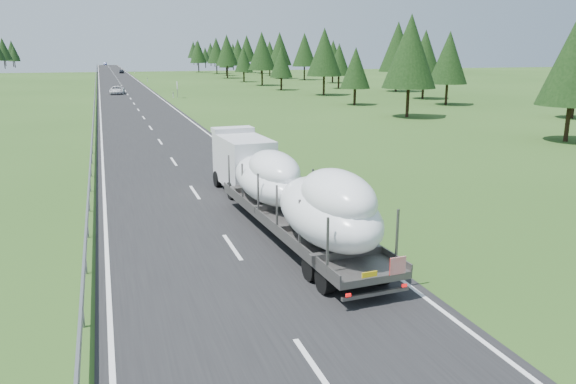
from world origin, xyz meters
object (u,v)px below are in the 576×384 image
object	(u,v)px
distant_car_dark	(122,71)
distant_car_blue	(105,64)
boat_truck	(284,186)
highway_sign	(177,87)
distant_van	(117,90)

from	to	relation	value
distant_car_dark	distant_car_blue	size ratio (longest dim) A/B	0.85
boat_truck	distant_car_dark	bearing A→B (deg)	89.96
highway_sign	distant_car_dark	bearing A→B (deg)	92.45
highway_sign	distant_van	world-z (taller)	highway_sign
highway_sign	distant_car_blue	xyz separation A→B (m)	(-8.40, 214.79, -1.08)
distant_van	highway_sign	bearing A→B (deg)	-46.89
distant_car_dark	boat_truck	bearing A→B (deg)	-88.98
distant_car_dark	distant_car_blue	bearing A→B (deg)	93.10
boat_truck	distant_car_blue	xyz separation A→B (m)	(-3.76, 284.38, -1.22)
boat_truck	distant_car_dark	distance (m)	175.20
distant_car_blue	distant_van	bearing A→B (deg)	-90.50
boat_truck	highway_sign	bearing A→B (deg)	86.18
boat_truck	distant_car_blue	distance (m)	284.41
distant_car_dark	distant_car_blue	distance (m)	109.25
distant_van	distant_car_blue	world-z (taller)	distant_car_blue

